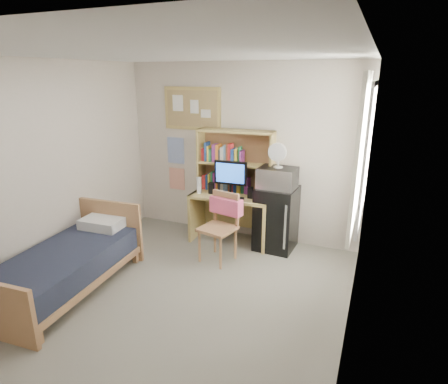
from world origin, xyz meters
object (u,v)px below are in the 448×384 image
at_px(bulletin_board, 192,109).
at_px(bed, 65,271).
at_px(speaker_left, 211,188).
at_px(speaker_right, 250,193).
at_px(monitor, 230,179).
at_px(mini_fridge, 276,218).
at_px(desk, 232,218).
at_px(desk_fan, 279,157).
at_px(microwave, 278,178).
at_px(desk_chair, 217,228).

relative_size(bulletin_board, bed, 0.53).
relative_size(speaker_left, speaker_right, 1.04).
relative_size(bed, monitor, 3.47).
distance_m(mini_fridge, speaker_right, 0.52).
height_order(monitor, speaker_left, monitor).
height_order(desk, speaker_right, speaker_right).
bearing_deg(desk, desk_fan, -1.76).
bearing_deg(bulletin_board, speaker_left, -38.00).
bearing_deg(desk, mini_fridge, -0.06).
height_order(bulletin_board, speaker_left, bulletin_board).
xyz_separation_m(mini_fridge, speaker_right, (-0.37, -0.07, 0.36)).
height_order(monitor, speaker_right, monitor).
bearing_deg(bed, microwave, 42.22).
relative_size(desk_chair, monitor, 1.82).
distance_m(speaker_left, desk_fan, 1.11).
xyz_separation_m(desk_chair, desk_fan, (0.61, 0.67, 0.89)).
bearing_deg(speaker_left, bulletin_board, 139.82).
bearing_deg(bed, desk_chair, 41.65).
bearing_deg(desk_fan, desk, -176.69).
distance_m(desk, monitor, 0.63).
bearing_deg(speaker_left, bed, -118.74).
distance_m(desk, speaker_left, 0.54).
bearing_deg(speaker_right, bed, -130.81).
bearing_deg(mini_fridge, bulletin_board, 172.22).
relative_size(desk, speaker_left, 6.99).
bearing_deg(desk_fan, mini_fridge, 90.00).
height_order(bulletin_board, desk, bulletin_board).
relative_size(mini_fridge, monitor, 1.77).
height_order(bed, microwave, microwave).
bearing_deg(microwave, desk, -176.69).
xyz_separation_m(bulletin_board, mini_fridge, (1.44, -0.27, -1.46)).
height_order(desk, bed, desk).
bearing_deg(monitor, microwave, 3.34).
xyz_separation_m(speaker_left, desk_fan, (0.97, 0.08, 0.54)).
bearing_deg(speaker_left, desk_fan, 2.31).
xyz_separation_m(desk, mini_fridge, (0.67, 0.02, 0.09)).
bearing_deg(monitor, bed, -125.22).
bearing_deg(speaker_left, mini_fridge, 3.48).
height_order(bulletin_board, microwave, bulletin_board).
height_order(bulletin_board, desk_fan, bulletin_board).
height_order(desk, desk_chair, desk_chair).
height_order(desk_chair, desk_fan, desk_fan).
bearing_deg(desk, microwave, -1.76).
bearing_deg(monitor, bulletin_board, 152.99).
relative_size(bulletin_board, mini_fridge, 1.03).
height_order(desk, speaker_left, speaker_left).
xyz_separation_m(bulletin_board, microwave, (1.44, -0.29, -0.86)).
relative_size(speaker_right, microwave, 0.32).
height_order(speaker_left, desk_fan, desk_fan).
bearing_deg(monitor, desk_chair, -86.75).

